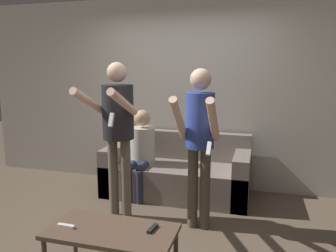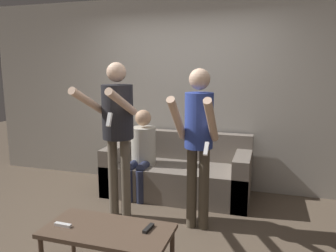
{
  "view_description": "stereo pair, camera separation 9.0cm",
  "coord_description": "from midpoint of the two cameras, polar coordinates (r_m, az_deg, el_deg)",
  "views": [
    {
      "loc": [
        1.07,
        -2.97,
        1.73
      ],
      "look_at": [
        0.02,
        0.75,
        1.03
      ],
      "focal_mm": 35.0,
      "sensor_mm": 36.0,
      "label": 1
    },
    {
      "loc": [
        1.15,
        -2.94,
        1.73
      ],
      "look_at": [
        0.02,
        0.75,
        1.03
      ],
      "focal_mm": 35.0,
      "sensor_mm": 36.0,
      "label": 2
    }
  ],
  "objects": [
    {
      "name": "couch",
      "position": [
        4.53,
        0.99,
        -8.32
      ],
      "size": [
        1.94,
        0.82,
        0.83
      ],
      "color": "slate",
      "rests_on": "ground_plane"
    },
    {
      "name": "person_standing_right",
      "position": [
        3.39,
        4.75,
        -1.17
      ],
      "size": [
        0.42,
        0.67,
        1.72
      ],
      "color": "brown",
      "rests_on": "ground_plane"
    },
    {
      "name": "remote_near",
      "position": [
        2.93,
        -18.21,
        -16.22
      ],
      "size": [
        0.15,
        0.04,
        0.02
      ],
      "color": "white",
      "rests_on": "coffee_table"
    },
    {
      "name": "ground_plane",
      "position": [
        3.6,
        -4.48,
        -18.5
      ],
      "size": [
        14.0,
        14.0,
        0.0
      ],
      "primitive_type": "plane",
      "color": "brown"
    },
    {
      "name": "remote_far",
      "position": [
        2.77,
        -3.69,
        -17.38
      ],
      "size": [
        0.05,
        0.15,
        0.02
      ],
      "color": "black",
      "rests_on": "coffee_table"
    },
    {
      "name": "person_seated",
      "position": [
        4.41,
        -5.26,
        -4.0
      ],
      "size": [
        0.33,
        0.54,
        1.17
      ],
      "color": "#282D47",
      "rests_on": "ground_plane"
    },
    {
      "name": "coffee_table",
      "position": [
        2.84,
        -10.74,
        -18.04
      ],
      "size": [
        1.05,
        0.52,
        0.43
      ],
      "color": "brown",
      "rests_on": "ground_plane"
    },
    {
      "name": "wall_back",
      "position": [
        4.74,
        2.17,
        5.65
      ],
      "size": [
        6.4,
        0.06,
        2.7
      ],
      "color": "#B7B2A8",
      "rests_on": "ground_plane"
    },
    {
      "name": "person_standing_left",
      "position": [
        3.67,
        -9.5,
        0.74
      ],
      "size": [
        0.47,
        0.79,
        1.78
      ],
      "color": "#6B6051",
      "rests_on": "ground_plane"
    }
  ]
}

